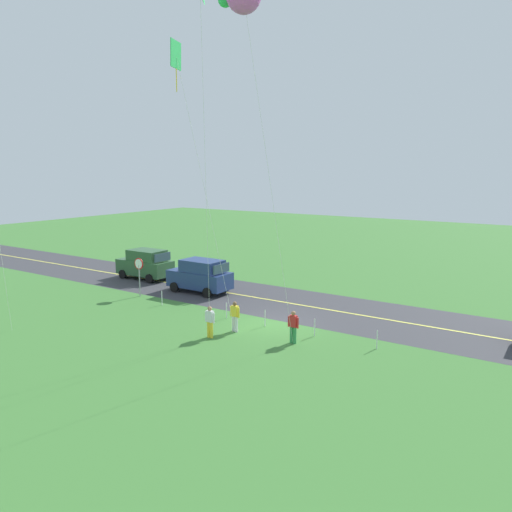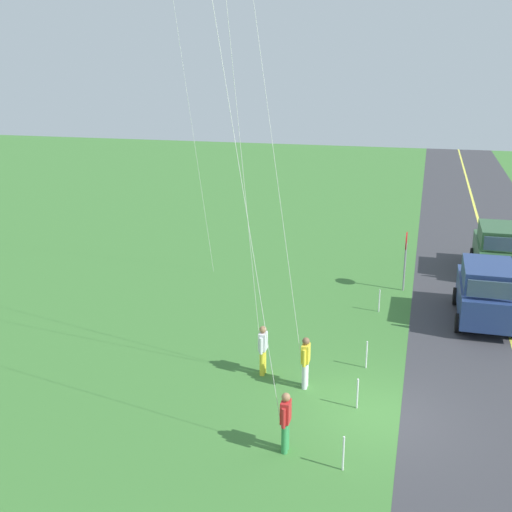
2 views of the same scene
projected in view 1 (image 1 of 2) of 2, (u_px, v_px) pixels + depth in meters
The scene contains 15 objects.
ground_plane at pixel (276, 324), 26.71m from camera, with size 120.00×120.00×0.10m, color #3D7533.
asphalt_road at pixel (310, 307), 29.99m from camera, with size 120.00×7.00×0.00m, color #38383D.
road_centre_stripe at pixel (310, 306), 29.99m from camera, with size 120.00×0.16×0.00m, color #E5E04C.
car_suv_foreground at pixel (200, 275), 33.34m from camera, with size 4.40×2.12×2.24m.
car_parked_east_near at pixel (146, 264), 37.48m from camera, with size 4.40×2.12×2.24m.
stop_sign at pixel (139, 269), 32.14m from camera, with size 0.76×0.08×2.56m.
person_adult_near at pixel (235, 315), 25.21m from camera, with size 0.58×0.22×1.60m.
person_adult_companion at pixel (293, 326), 23.52m from camera, with size 0.58×0.22×1.60m.
person_child_watcher at pixel (210, 321), 24.30m from camera, with size 0.58×0.22×1.60m.
kite_red_low at pixel (177, 62), 22.01m from camera, with size 1.59×2.80×13.90m.
fence_post_0 at pixel (377, 339), 22.85m from camera, with size 0.05×0.05×0.90m, color silver.
fence_post_1 at pixel (315, 327), 24.59m from camera, with size 0.05×0.05×0.90m, color silver.
fence_post_2 at pixel (265, 318), 26.18m from camera, with size 0.05×0.05×0.90m, color silver.
fence_post_3 at pixel (226, 310), 27.56m from camera, with size 0.05×0.05×0.90m, color silver.
fence_post_4 at pixel (162, 298), 30.23m from camera, with size 0.05×0.05×0.90m, color silver.
Camera 1 is at (-13.21, 22.03, 8.22)m, focal length 34.61 mm.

